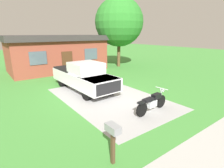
% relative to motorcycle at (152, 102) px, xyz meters
% --- Properties ---
extents(ground_plane, '(80.00, 80.00, 0.00)m').
position_rel_motorcycle_xyz_m(ground_plane, '(-0.56, 2.71, -0.47)').
color(ground_plane, '#448F3B').
extents(driveway_pad, '(4.88, 7.73, 0.01)m').
position_rel_motorcycle_xyz_m(driveway_pad, '(-0.56, 2.71, -0.47)').
color(driveway_pad, '#A6A6A6').
rests_on(driveway_pad, ground).
extents(sidewalk_strip, '(36.00, 1.80, 0.01)m').
position_rel_motorcycle_xyz_m(sidewalk_strip, '(-0.56, -3.29, -0.47)').
color(sidewalk_strip, '#AEAEA9').
rests_on(sidewalk_strip, ground).
extents(motorcycle, '(2.21, 0.70, 1.09)m').
position_rel_motorcycle_xyz_m(motorcycle, '(0.00, 0.00, 0.00)').
color(motorcycle, black).
rests_on(motorcycle, ground).
extents(pickup_truck, '(2.20, 5.69, 1.90)m').
position_rel_motorcycle_xyz_m(pickup_truck, '(-1.03, 5.13, 0.48)').
color(pickup_truck, black).
rests_on(pickup_truck, ground).
extents(mailbox, '(0.26, 0.48, 1.26)m').
position_rel_motorcycle_xyz_m(mailbox, '(-3.67, -1.73, 0.51)').
color(mailbox, '#4C3823').
rests_on(mailbox, ground).
extents(shade_tree, '(5.23, 5.23, 7.46)m').
position_rel_motorcycle_xyz_m(shade_tree, '(6.37, 10.56, 4.37)').
color(shade_tree, brown).
rests_on(shade_tree, ground).
extents(neighbor_house, '(9.60, 5.60, 3.50)m').
position_rel_motorcycle_xyz_m(neighbor_house, '(0.03, 12.74, 1.32)').
color(neighbor_house, brown).
rests_on(neighbor_house, ground).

